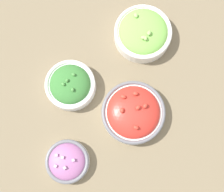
{
  "coord_description": "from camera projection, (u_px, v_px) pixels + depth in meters",
  "views": [
    {
      "loc": [
        -0.09,
        -0.16,
        0.99
      ],
      "look_at": [
        0.0,
        0.0,
        0.03
      ],
      "focal_mm": 50.0,
      "sensor_mm": 36.0,
      "label": 1
    }
  ],
  "objects": [
    {
      "name": "bowl_lettuce",
      "position": [
        143.0,
        33.0,
        1.01
      ],
      "size": [
        0.19,
        0.19,
        0.08
      ],
      "color": "silver",
      "rests_on": "ground_plane"
    },
    {
      "name": "bowl_cherry_tomatoes",
      "position": [
        133.0,
        112.0,
        0.96
      ],
      "size": [
        0.2,
        0.2,
        0.08
      ],
      "color": "silver",
      "rests_on": "ground_plane"
    },
    {
      "name": "bowl_broccoli",
      "position": [
        70.0,
        85.0,
        0.98
      ],
      "size": [
        0.16,
        0.16,
        0.08
      ],
      "color": "white",
      "rests_on": "ground_plane"
    },
    {
      "name": "bowl_red_onion",
      "position": [
        67.0,
        161.0,
        0.94
      ],
      "size": [
        0.13,
        0.13,
        0.06
      ],
      "color": "white",
      "rests_on": "ground_plane"
    },
    {
      "name": "ground_plane",
      "position": [
        112.0,
        98.0,
        1.0
      ],
      "size": [
        3.0,
        3.0,
        0.0
      ],
      "primitive_type": "plane",
      "color": "#75664C"
    }
  ]
}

